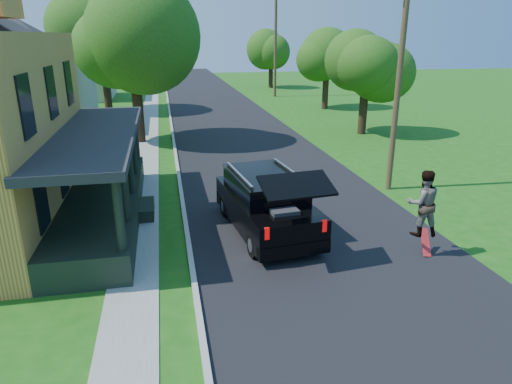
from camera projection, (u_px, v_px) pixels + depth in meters
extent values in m
plane|color=#175911|center=(354.00, 285.00, 11.79)|extent=(140.00, 140.00, 0.00)
cube|color=black|center=(234.00, 132.00, 30.31)|extent=(8.00, 120.00, 0.02)
cube|color=#AAAAA5|center=(173.00, 134.00, 29.55)|extent=(0.15, 120.00, 0.12)
cube|color=gray|center=(148.00, 135.00, 29.26)|extent=(1.30, 120.00, 0.03)
cube|color=gray|center=(23.00, 224.00, 15.56)|extent=(6.50, 1.20, 0.03)
cube|color=black|center=(104.00, 206.00, 15.92)|extent=(2.40, 10.00, 0.90)
cube|color=black|center=(95.00, 134.00, 15.09)|extent=(2.60, 10.30, 0.25)
cube|color=beige|center=(26.00, 92.00, 30.66)|extent=(8.00, 8.00, 5.00)
pyramid|color=black|center=(14.00, 17.00, 29.13)|extent=(12.78, 12.78, 2.20)
cube|color=beige|center=(69.00, 73.00, 45.48)|extent=(8.00, 8.00, 5.00)
pyramid|color=black|center=(63.00, 23.00, 43.95)|extent=(12.78, 12.78, 2.20)
cube|color=black|center=(266.00, 210.00, 14.80)|extent=(2.67, 5.24, 0.97)
cube|color=black|center=(265.00, 185.00, 14.70)|extent=(2.28, 3.32, 0.63)
cube|color=black|center=(265.00, 175.00, 14.58)|extent=(2.34, 3.43, 0.09)
cube|color=black|center=(297.00, 186.00, 12.06)|extent=(2.05, 1.26, 0.44)
cube|color=#2E2F33|center=(283.00, 217.00, 13.32)|extent=(0.87, 0.77, 0.52)
cube|color=#B4B4B9|center=(239.00, 175.00, 14.30)|extent=(0.38, 2.76, 0.07)
cube|color=#B4B4B9|center=(289.00, 170.00, 14.80)|extent=(0.38, 2.76, 0.07)
cube|color=#990505|center=(267.00, 234.00, 12.19)|extent=(0.14, 0.08, 0.34)
cube|color=#990505|center=(324.00, 226.00, 12.68)|extent=(0.14, 0.08, 0.34)
cylinder|color=black|center=(226.00, 206.00, 16.14)|extent=(0.36, 0.80, 0.78)
cylinder|color=black|center=(275.00, 200.00, 16.67)|extent=(0.36, 0.80, 0.78)
cylinder|color=black|center=(255.00, 245.00, 13.15)|extent=(0.36, 0.80, 0.78)
cylinder|color=black|center=(313.00, 236.00, 13.68)|extent=(0.36, 0.80, 0.78)
imported|color=black|center=(423.00, 203.00, 12.91)|extent=(1.04, 0.86, 1.94)
cube|color=red|center=(426.00, 242.00, 13.38)|extent=(0.37, 0.63, 0.70)
cylinder|color=black|center=(138.00, 110.00, 26.89)|extent=(0.77, 0.77, 3.83)
sphere|color=#3E7920|center=(132.00, 42.00, 25.64)|extent=(7.29, 7.29, 5.73)
sphere|color=#3E7920|center=(140.00, 18.00, 25.17)|extent=(6.32, 6.32, 4.96)
sphere|color=#3E7920|center=(120.00, 30.00, 25.52)|extent=(6.48, 6.48, 5.09)
cylinder|color=black|center=(107.00, 88.00, 38.28)|extent=(0.64, 0.64, 3.75)
sphere|color=#3E7920|center=(102.00, 37.00, 36.95)|extent=(6.57, 6.57, 6.54)
sphere|color=#3E7920|center=(105.00, 18.00, 36.24)|extent=(5.70, 5.70, 5.67)
sphere|color=#3E7920|center=(94.00, 28.00, 37.03)|extent=(5.84, 5.84, 5.81)
cylinder|color=black|center=(363.00, 112.00, 29.35)|extent=(0.69, 0.69, 2.84)
sphere|color=#3E7920|center=(366.00, 68.00, 28.46)|extent=(5.15, 5.15, 3.95)
sphere|color=#3E7920|center=(375.00, 53.00, 28.15)|extent=(4.46, 4.46, 3.42)
sphere|color=#3E7920|center=(357.00, 61.00, 28.37)|extent=(4.58, 4.58, 3.51)
cylinder|color=black|center=(325.00, 92.00, 39.32)|extent=(0.67, 0.67, 2.92)
sphere|color=#3E7920|center=(327.00, 56.00, 38.36)|extent=(5.85, 5.85, 4.46)
sphere|color=#3E7920|center=(333.00, 44.00, 38.02)|extent=(5.07, 5.07, 3.86)
sphere|color=#3E7920|center=(320.00, 50.00, 38.24)|extent=(5.20, 5.20, 3.96)
cylinder|color=black|center=(271.00, 75.00, 55.08)|extent=(0.59, 0.59, 2.96)
sphere|color=#3E7920|center=(271.00, 49.00, 54.08)|extent=(5.32, 5.32, 4.69)
sphere|color=#3E7920|center=(274.00, 40.00, 53.50)|extent=(4.61, 4.61, 4.06)
sphere|color=#3E7920|center=(267.00, 44.00, 54.24)|extent=(4.73, 4.73, 4.16)
cylinder|color=#4F3C24|center=(398.00, 87.00, 17.77)|extent=(0.24, 0.24, 8.40)
cylinder|color=#4F3C24|center=(275.00, 40.00, 45.88)|extent=(0.35, 0.35, 11.21)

